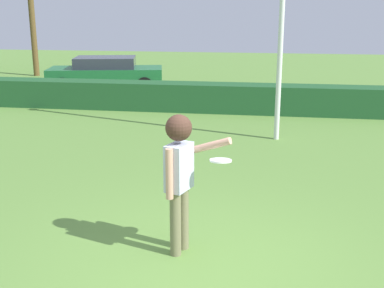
# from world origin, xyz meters

# --- Properties ---
(ground_plane) EXTENTS (60.00, 60.00, 0.00)m
(ground_plane) POSITION_xyz_m (0.00, 0.00, 0.00)
(ground_plane) COLOR #5F8A3C
(person) EXTENTS (0.81, 0.54, 1.78)m
(person) POSITION_xyz_m (-0.24, 0.32, 1.12)
(person) COLOR #757050
(person) RESTS_ON ground
(frisbee) EXTENTS (0.27, 0.27, 0.05)m
(frisbee) POSITION_xyz_m (0.25, 0.36, 1.23)
(frisbee) COLOR white
(hedge_row) EXTENTS (27.27, 0.90, 0.83)m
(hedge_row) POSITION_xyz_m (0.00, 9.29, 0.42)
(hedge_row) COLOR #205229
(hedge_row) RESTS_ON ground
(parked_car_green) EXTENTS (4.47, 2.57, 1.25)m
(parked_car_green) POSITION_xyz_m (-5.35, 12.60, 0.69)
(parked_car_green) COLOR #1E6633
(parked_car_green) RESTS_ON ground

